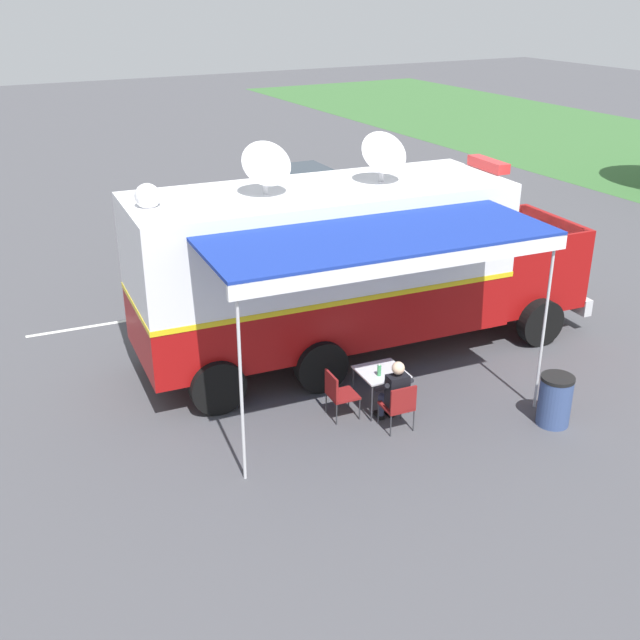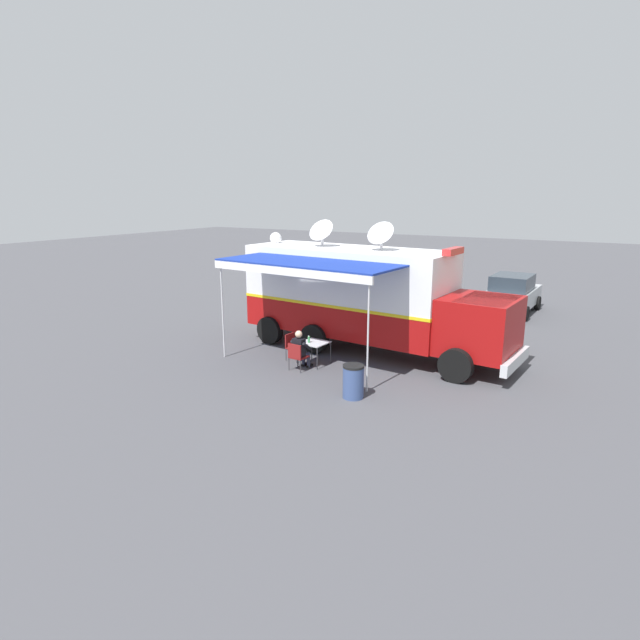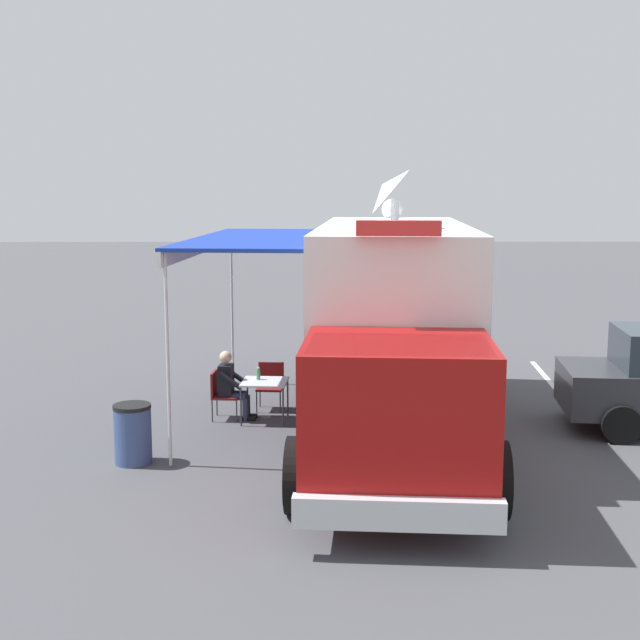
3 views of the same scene
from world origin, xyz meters
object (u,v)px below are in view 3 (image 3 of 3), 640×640
(folding_table, at_px, (265,384))
(seated_responder, at_px, (231,384))
(water_bottle, at_px, (258,374))
(folding_chair_at_table, at_px, (221,391))
(folding_chair_beside_table, at_px, (271,382))
(trash_bin, at_px, (133,434))
(command_truck, at_px, (392,320))

(folding_table, xyz_separation_m, seated_responder, (0.61, -0.13, -0.02))
(water_bottle, relative_size, folding_chair_at_table, 0.26)
(folding_chair_beside_table, bearing_deg, folding_table, 86.03)
(folding_chair_at_table, height_order, trash_bin, trash_bin)
(folding_table, distance_m, folding_chair_at_table, 0.83)
(folding_chair_at_table, bearing_deg, water_bottle, 179.06)
(trash_bin, bearing_deg, command_truck, -158.56)
(command_truck, bearing_deg, seated_responder, -17.22)
(water_bottle, xyz_separation_m, folding_chair_beside_table, (-0.18, -0.72, -0.32))
(command_truck, bearing_deg, folding_chair_beside_table, -36.82)
(folding_chair_beside_table, bearing_deg, trash_bin, 58.82)
(folding_chair_beside_table, relative_size, seated_responder, 0.70)
(trash_bin, bearing_deg, folding_chair_beside_table, -121.18)
(command_truck, bearing_deg, folding_chair_at_table, -16.45)
(folding_table, relative_size, folding_chair_beside_table, 0.99)
(command_truck, relative_size, folding_chair_at_table, 11.09)
(command_truck, height_order, folding_table, command_truck)
(water_bottle, xyz_separation_m, trash_bin, (1.74, 2.46, -0.38))
(folding_chair_beside_table, height_order, seated_responder, seated_responder)
(folding_table, bearing_deg, water_bottle, -47.24)
(folding_table, relative_size, trash_bin, 0.95)
(trash_bin, bearing_deg, seated_responder, -117.04)
(water_bottle, relative_size, seated_responder, 0.18)
(folding_table, relative_size, folding_chair_at_table, 0.99)
(folding_table, relative_size, water_bottle, 3.84)
(command_truck, bearing_deg, trash_bin, 21.44)
(folding_table, distance_m, seated_responder, 0.62)
(water_bottle, xyz_separation_m, seated_responder, (0.49, 0.00, -0.18))
(water_bottle, relative_size, trash_bin, 0.25)
(seated_responder, bearing_deg, command_truck, 162.78)
(water_bottle, distance_m, folding_chair_beside_table, 0.81)
(folding_table, bearing_deg, command_truck, 161.28)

